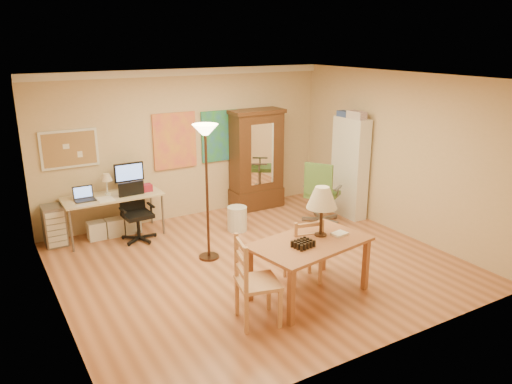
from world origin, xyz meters
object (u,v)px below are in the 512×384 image
dining_table (314,229)px  armoire (256,166)px  computer_desk (115,211)px  office_chair_black (138,225)px  bookshelf (350,168)px  office_chair_green (321,207)px

dining_table → armoire: (1.12, 3.35, -0.05)m
armoire → computer_desk: bearing=-178.3°
office_chair_black → computer_desk: bearing=125.5°
computer_desk → armoire: armoire is taller
computer_desk → office_chair_black: 0.48m
dining_table → office_chair_black: dining_table is taller
computer_desk → bookshelf: size_ratio=0.86×
dining_table → office_chair_black: bearing=116.1°
dining_table → armoire: 3.53m
computer_desk → office_chair_black: computer_desk is taller
dining_table → armoire: size_ratio=0.84×
computer_desk → bookshelf: bearing=-16.5°
dining_table → computer_desk: bearing=117.2°
office_chair_green → armoire: (-0.56, 1.35, 0.53)m
office_chair_green → computer_desk: bearing=159.4°
office_chair_black → dining_table: bearing=-63.9°
dining_table → bookshelf: 3.14m
armoire → bookshelf: 1.79m
office_chair_black → bookshelf: size_ratio=0.52×
computer_desk → armoire: size_ratio=0.83×
computer_desk → office_chair_green: computer_desk is taller
office_chair_green → bookshelf: bookshelf is taller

